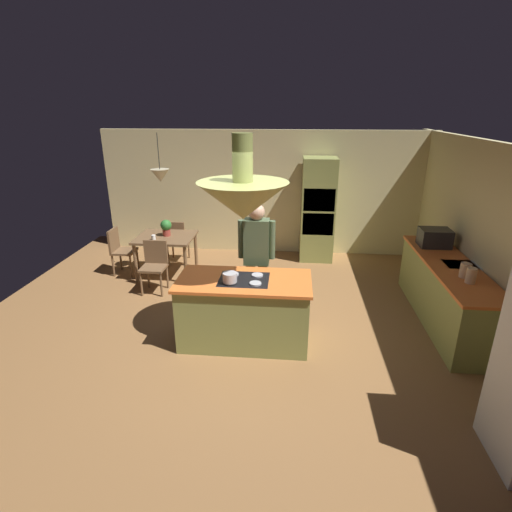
{
  "coord_description": "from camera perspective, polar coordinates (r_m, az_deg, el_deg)",
  "views": [
    {
      "loc": [
        0.59,
        -4.83,
        2.98
      ],
      "look_at": [
        0.1,
        0.4,
        1.0
      ],
      "focal_mm": 27.94,
      "sensor_mm": 36.0,
      "label": 1
    }
  ],
  "objects": [
    {
      "name": "cup_on_table",
      "position": [
        7.28,
        -14.45,
        2.59
      ],
      "size": [
        0.07,
        0.07,
        0.09
      ],
      "primitive_type": "cylinder",
      "color": "white",
      "rests_on": "dining_table"
    },
    {
      "name": "cooking_pot_on_cooktop",
      "position": [
        4.98,
        -3.76,
        -3.06
      ],
      "size": [
        0.18,
        0.18,
        0.12
      ],
      "primitive_type": "cylinder",
      "color": "#B2B2B7",
      "rests_on": "kitchen_island"
    },
    {
      "name": "kitchen_island",
      "position": [
        5.3,
        -1.69,
        -7.78
      ],
      "size": [
        1.73,
        0.87,
        0.92
      ],
      "color": "#8C934C",
      "rests_on": "ground"
    },
    {
      "name": "oven_tower",
      "position": [
        8.13,
        8.84,
        6.53
      ],
      "size": [
        0.66,
        0.62,
        2.06
      ],
      "color": "#8C934C",
      "rests_on": "ground"
    },
    {
      "name": "canister_flour",
      "position": [
        5.65,
        28.44,
        -2.47
      ],
      "size": [
        0.12,
        0.12,
        0.2
      ],
      "primitive_type": "cylinder",
      "color": "#E0B78C",
      "rests_on": "counter_run_right"
    },
    {
      "name": "counter_run_right",
      "position": [
        6.4,
        25.55,
        -4.71
      ],
      "size": [
        0.73,
        2.61,
        0.9
      ],
      "color": "#8C934C",
      "rests_on": "ground"
    },
    {
      "name": "microwave_on_counter",
      "position": [
        6.88,
        24.22,
        2.41
      ],
      "size": [
        0.46,
        0.36,
        0.28
      ],
      "primitive_type": "cube",
      "color": "#232326",
      "rests_on": "counter_run_right"
    },
    {
      "name": "canister_sugar",
      "position": [
        5.8,
        27.78,
        -1.82
      ],
      "size": [
        0.14,
        0.14,
        0.19
      ],
      "primitive_type": "cylinder",
      "color": "#E0B78C",
      "rests_on": "counter_run_right"
    },
    {
      "name": "dining_table",
      "position": [
        7.48,
        -12.79,
        2.01
      ],
      "size": [
        1.03,
        0.89,
        0.76
      ],
      "color": "brown",
      "rests_on": "ground"
    },
    {
      "name": "wall_back",
      "position": [
        8.47,
        1.25,
        9.03
      ],
      "size": [
        6.8,
        0.1,
        2.55
      ],
      "primitive_type": "cube",
      "color": "beige",
      "rests_on": "ground"
    },
    {
      "name": "potted_plant_on_table",
      "position": [
        7.43,
        -12.75,
        4.1
      ],
      "size": [
        0.2,
        0.2,
        0.3
      ],
      "color": "#99382D",
      "rests_on": "dining_table"
    },
    {
      "name": "ground",
      "position": [
        5.7,
        -1.4,
        -10.84
      ],
      "size": [
        8.16,
        8.16,
        0.0
      ],
      "primitive_type": "plane",
      "color": "olive"
    },
    {
      "name": "wall_right",
      "position": [
        6.11,
        30.89,
        1.45
      ],
      "size": [
        0.1,
        7.2,
        2.55
      ],
      "primitive_type": "cube",
      "color": "beige",
      "rests_on": "ground"
    },
    {
      "name": "chair_at_corner",
      "position": [
        7.84,
        -18.92,
        1.09
      ],
      "size": [
        0.4,
        0.4,
        0.87
      ],
      "rotation": [
        0.0,
        0.0,
        1.57
      ],
      "color": "brown",
      "rests_on": "ground"
    },
    {
      "name": "person_at_island",
      "position": [
        5.71,
        0.08,
        0.32
      ],
      "size": [
        0.53,
        0.23,
        1.72
      ],
      "color": "tan",
      "rests_on": "ground"
    },
    {
      "name": "pendant_light_over_table",
      "position": [
        7.19,
        -13.55,
        11.15
      ],
      "size": [
        0.32,
        0.32,
        0.82
      ],
      "color": "beige"
    },
    {
      "name": "chair_facing_island",
      "position": [
        6.94,
        -14.32,
        -0.94
      ],
      "size": [
        0.4,
        0.4,
        0.87
      ],
      "color": "brown",
      "rests_on": "ground"
    },
    {
      "name": "range_hood",
      "position": [
        4.78,
        -1.88,
        8.24
      ],
      "size": [
        1.1,
        1.1,
        1.0
      ],
      "color": "#8C934C"
    },
    {
      "name": "chair_by_back_wall",
      "position": [
        8.13,
        -11.31,
        2.49
      ],
      "size": [
        0.4,
        0.4,
        0.87
      ],
      "rotation": [
        0.0,
        0.0,
        3.14
      ],
      "color": "brown",
      "rests_on": "ground"
    }
  ]
}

